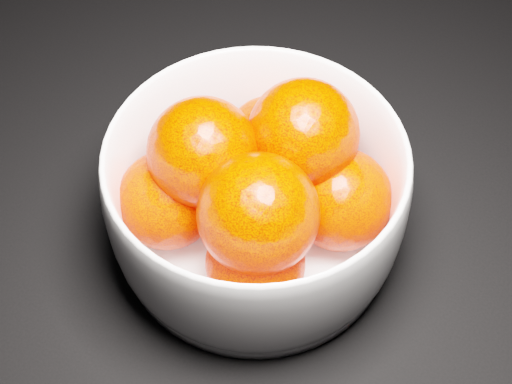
% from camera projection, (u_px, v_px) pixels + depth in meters
% --- Properties ---
extents(bowl, '(0.24, 0.24, 0.12)m').
position_uv_depth(bowl, '(256.00, 196.00, 0.57)').
color(bowl, white).
rests_on(bowl, ground).
extents(orange_pile, '(0.21, 0.19, 0.13)m').
position_uv_depth(orange_pile, '(258.00, 183.00, 0.56)').
color(orange_pile, '#FF2000').
rests_on(orange_pile, bowl).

